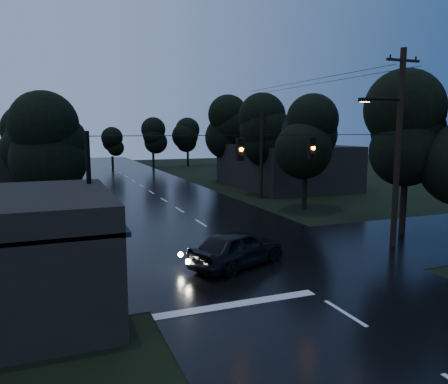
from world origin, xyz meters
TOP-DOWN VIEW (x-y plane):
  - main_road at (0.00, 30.00)m, footprint 12.00×120.00m
  - cross_street at (0.00, 12.00)m, footprint 60.00×9.00m
  - building_far_right at (14.00, 34.00)m, footprint 10.00×14.00m
  - utility_pole_main at (7.41, 11.00)m, footprint 3.50×0.30m
  - utility_pole_far at (8.30, 28.00)m, footprint 2.00×0.30m
  - anchor_pole_left at (-7.50, 11.00)m, footprint 0.18×0.18m
  - span_signals at (0.56, 10.99)m, footprint 15.00×0.37m
  - tree_corner_near at (10.00, 13.00)m, footprint 4.48×4.48m
  - tree_left_a at (-9.00, 22.00)m, footprint 3.92×3.92m
  - tree_left_b at (-9.60, 30.00)m, footprint 4.20×4.20m
  - tree_left_c at (-10.20, 40.00)m, footprint 4.48×4.48m
  - tree_right_a at (9.00, 22.00)m, footprint 4.20×4.20m
  - tree_right_b at (9.60, 30.00)m, footprint 4.48×4.48m
  - tree_right_c at (10.20, 40.00)m, footprint 4.76×4.76m
  - car at (-1.31, 10.99)m, footprint 5.23×3.76m

SIDE VIEW (x-z plane):
  - main_road at x=0.00m, z-range -0.01..0.01m
  - cross_street at x=0.00m, z-range -0.01..0.01m
  - car at x=-1.31m, z-range 0.00..1.65m
  - building_far_right at x=14.00m, z-range 0.00..4.40m
  - anchor_pole_left at x=-7.50m, z-range 0.00..6.00m
  - utility_pole_far at x=8.30m, z-range 0.13..7.63m
  - tree_left_a at x=-9.00m, z-range 1.11..9.37m
  - span_signals at x=0.56m, z-range 4.69..5.80m
  - utility_pole_main at x=7.41m, z-range 0.26..10.26m
  - tree_left_b at x=-9.60m, z-range 1.19..10.04m
  - tree_right_a at x=9.00m, z-range 1.19..10.04m
  - tree_corner_near at x=10.00m, z-range 1.27..10.71m
  - tree_left_c at x=-10.20m, z-range 1.27..10.71m
  - tree_right_b at x=9.60m, z-range 1.27..10.71m
  - tree_right_c at x=10.20m, z-range 1.35..11.38m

